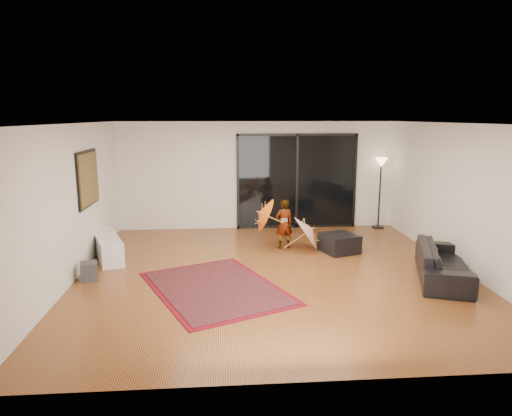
{
  "coord_description": "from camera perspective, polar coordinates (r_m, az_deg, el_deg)",
  "views": [
    {
      "loc": [
        -0.93,
        -7.9,
        2.82
      ],
      "look_at": [
        -0.26,
        0.61,
        1.1
      ],
      "focal_mm": 32.0,
      "sensor_mm": 36.0,
      "label": 1
    }
  ],
  "objects": [
    {
      "name": "sliding_door",
      "position": [
        11.65,
        5.12,
        3.35
      ],
      "size": [
        3.06,
        0.07,
        2.4
      ],
      "color": "black",
      "rests_on": "wall_back"
    },
    {
      "name": "floor_lamp",
      "position": [
        11.94,
        15.33,
        4.27
      ],
      "size": [
        0.31,
        0.31,
        1.8
      ],
      "color": "black",
      "rests_on": "floor"
    },
    {
      "name": "media_console",
      "position": [
        9.76,
        -18.1,
        -4.57
      ],
      "size": [
        0.98,
        1.7,
        0.46
      ],
      "primitive_type": "cube",
      "rotation": [
        0.0,
        0.0,
        0.37
      ],
      "color": "white",
      "rests_on": "floor"
    },
    {
      "name": "wall_left",
      "position": [
        8.44,
        -22.12,
        0.51
      ],
      "size": [
        0.0,
        7.0,
        7.0
      ],
      "primitive_type": "plane",
      "rotation": [
        1.57,
        0.0,
        1.57
      ],
      "color": "silver",
      "rests_on": "floor"
    },
    {
      "name": "ceiling",
      "position": [
        7.96,
        2.28,
        10.51
      ],
      "size": [
        7.0,
        7.0,
        0.0
      ],
      "primitive_type": "plane",
      "rotation": [
        3.14,
        0.0,
        0.0
      ],
      "color": "white",
      "rests_on": "wall_back"
    },
    {
      "name": "wall_back",
      "position": [
        11.53,
        0.19,
        4.07
      ],
      "size": [
        7.0,
        0.0,
        7.0
      ],
      "primitive_type": "plane",
      "rotation": [
        1.57,
        0.0,
        0.0
      ],
      "color": "silver",
      "rests_on": "floor"
    },
    {
      "name": "speaker",
      "position": [
        8.56,
        -20.13,
        -7.44
      ],
      "size": [
        0.35,
        0.35,
        0.32
      ],
      "primitive_type": "cube",
      "rotation": [
        0.0,
        0.0,
        0.27
      ],
      "color": "#424244",
      "rests_on": "floor"
    },
    {
      "name": "child",
      "position": [
        9.86,
        3.5,
        -2.01
      ],
      "size": [
        0.44,
        0.34,
        1.08
      ],
      "primitive_type": "imported",
      "rotation": [
        0.0,
        0.0,
        3.37
      ],
      "color": "#999999",
      "rests_on": "floor"
    },
    {
      "name": "painting",
      "position": [
        9.33,
        -20.23,
        3.48
      ],
      "size": [
        0.04,
        1.28,
        1.08
      ],
      "color": "black",
      "rests_on": "wall_left"
    },
    {
      "name": "floor",
      "position": [
        8.44,
        2.14,
        -8.14
      ],
      "size": [
        7.0,
        7.0,
        0.0
      ],
      "primitive_type": "plane",
      "color": "#975B29",
      "rests_on": "ground"
    },
    {
      "name": "parasol_white",
      "position": [
        9.83,
        7.09,
        -2.33
      ],
      "size": [
        0.64,
        0.86,
        0.95
      ],
      "rotation": [
        0.0,
        0.97,
        0.0
      ],
      "color": "silver",
      "rests_on": "floor"
    },
    {
      "name": "wall_right",
      "position": [
        9.18,
        24.47,
        1.14
      ],
      "size": [
        0.0,
        7.0,
        7.0
      ],
      "primitive_type": "plane",
      "rotation": [
        1.57,
        0.0,
        -1.57
      ],
      "color": "silver",
      "rests_on": "floor"
    },
    {
      "name": "sofa",
      "position": [
        8.71,
        22.35,
        -6.33
      ],
      "size": [
        1.45,
        2.19,
        0.6
      ],
      "primitive_type": "imported",
      "rotation": [
        0.0,
        0.0,
        1.22
      ],
      "color": "black",
      "rests_on": "floor"
    },
    {
      "name": "parasol_orange",
      "position": [
        9.71,
        0.34,
        -1.02
      ],
      "size": [
        0.47,
        0.75,
        0.83
      ],
      "rotation": [
        0.0,
        -1.14,
        0.0
      ],
      "color": "#DB5A0B",
      "rests_on": "child"
    },
    {
      "name": "wall_front",
      "position": [
        4.73,
        7.14,
        -6.81
      ],
      "size": [
        7.0,
        0.0,
        7.0
      ],
      "primitive_type": "plane",
      "rotation": [
        -1.57,
        0.0,
        0.0
      ],
      "color": "silver",
      "rests_on": "floor"
    },
    {
      "name": "ottoman",
      "position": [
        9.8,
        10.38,
        -4.34
      ],
      "size": [
        0.86,
        0.86,
        0.39
      ],
      "primitive_type": "cube",
      "rotation": [
        0.0,
        0.0,
        0.35
      ],
      "color": "black",
      "rests_on": "floor"
    },
    {
      "name": "persian_rug",
      "position": [
        7.76,
        -5.08,
        -9.91
      ],
      "size": [
        2.8,
        3.18,
        0.02
      ],
      "rotation": [
        0.0,
        0.0,
        0.41
      ],
      "color": "#620814",
      "rests_on": "floor"
    }
  ]
}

